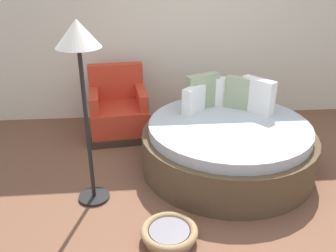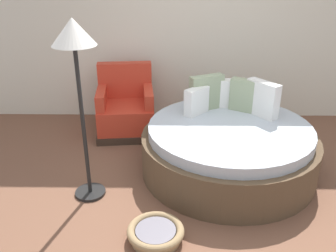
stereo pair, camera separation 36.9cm
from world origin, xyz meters
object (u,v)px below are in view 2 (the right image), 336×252
round_daybed (228,147)px  pet_basket (156,233)px  floor_lamp (75,51)px  red_armchair (126,110)px

round_daybed → pet_basket: (-0.79, -1.20, -0.23)m
pet_basket → floor_lamp: bearing=136.5°
round_daybed → red_armchair: bearing=141.6°
round_daybed → floor_lamp: bearing=-161.4°
round_daybed → floor_lamp: 2.02m
round_daybed → red_armchair: size_ratio=2.13×
round_daybed → red_armchair: round_daybed is taller
red_armchair → floor_lamp: size_ratio=0.52×
round_daybed → floor_lamp: size_ratio=1.10×
pet_basket → floor_lamp: size_ratio=0.28×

